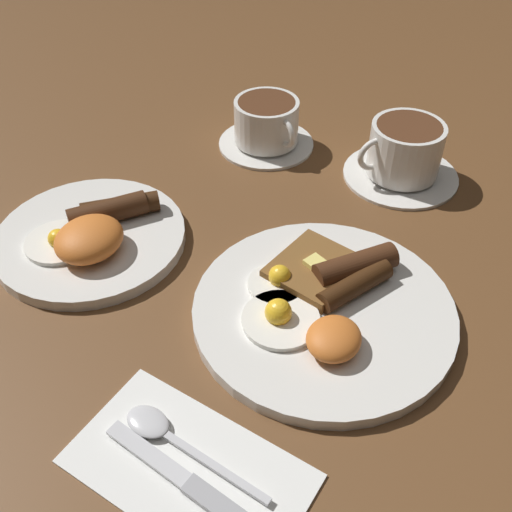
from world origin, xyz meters
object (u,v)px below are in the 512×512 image
at_px(breakfast_plate_far, 92,235).
at_px(knife, 188,483).
at_px(breakfast_plate_near, 323,306).
at_px(spoon, 163,432).
at_px(teacup_near, 404,154).
at_px(teacup_far, 267,126).

bearing_deg(breakfast_plate_far, knife, -124.54).
height_order(breakfast_plate_near, breakfast_plate_far, breakfast_plate_far).
distance_m(knife, spoon, 0.05).
distance_m(breakfast_plate_far, spoon, 0.29).
bearing_deg(knife, breakfast_plate_near, -87.20).
bearing_deg(teacup_near, breakfast_plate_near, -175.74).
bearing_deg(teacup_near, spoon, 175.95).
xyz_separation_m(breakfast_plate_far, teacup_far, (0.31, -0.07, 0.02)).
distance_m(breakfast_plate_far, teacup_near, 0.43).
relative_size(teacup_near, knife, 0.98).
xyz_separation_m(breakfast_plate_near, teacup_far, (0.26, 0.22, 0.02)).
distance_m(breakfast_plate_near, breakfast_plate_far, 0.29).
bearing_deg(teacup_near, breakfast_plate_far, 140.80).
height_order(teacup_near, teacup_far, teacup_near).
distance_m(breakfast_plate_near, teacup_near, 0.29).
relative_size(breakfast_plate_far, teacup_near, 1.44).
height_order(teacup_far, spoon, teacup_far).
xyz_separation_m(breakfast_plate_far, knife, (-0.19, -0.28, -0.01)).
bearing_deg(breakfast_plate_near, teacup_far, 40.24).
bearing_deg(teacup_far, breakfast_plate_far, 167.60).
xyz_separation_m(breakfast_plate_near, breakfast_plate_far, (-0.04, 0.29, 0.00)).
bearing_deg(breakfast_plate_near, breakfast_plate_far, 98.12).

